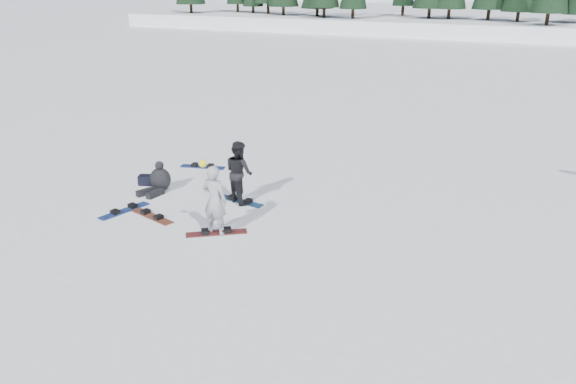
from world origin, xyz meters
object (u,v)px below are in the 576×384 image
object	(u,v)px
snowboard_loose_c	(203,167)
seated_rider	(159,180)
snowboarder_man	(239,172)
gear_bag	(146,180)
snowboarder_woman	(215,200)
snowboard_loose_a	(124,211)
snowboard_loose_b	(152,216)

from	to	relation	value
snowboard_loose_c	seated_rider	bearing A→B (deg)	-102.48
snowboarder_man	seated_rider	distance (m)	2.65
seated_rider	gear_bag	world-z (taller)	seated_rider
snowboarder_woman	snowboard_loose_a	xyz separation A→B (m)	(-3.02, 0.13, -0.88)
gear_bag	snowboard_loose_a	size ratio (longest dim) A/B	0.30
snowboard_loose_c	snowboard_loose_a	bearing A→B (deg)	-102.00
seated_rider	gear_bag	bearing A→B (deg)	174.36
snowboard_loose_b	snowboard_loose_a	world-z (taller)	same
snowboarder_man	snowboard_loose_c	world-z (taller)	snowboarder_man
snowboard_loose_c	snowboard_loose_b	bearing A→B (deg)	-89.27
snowboarder_woman	snowboard_loose_a	world-z (taller)	snowboarder_woman
snowboard_loose_a	seated_rider	bearing A→B (deg)	16.75
snowboard_loose_b	snowboarder_man	bearing A→B (deg)	66.80
snowboarder_woman	seated_rider	distance (m)	3.65
seated_rider	snowboard_loose_b	size ratio (longest dim) A/B	0.76
seated_rider	gear_bag	xyz separation A→B (m)	(-0.70, 0.26, -0.20)
seated_rider	snowboard_loose_b	bearing A→B (deg)	-43.97
snowboarder_man	snowboard_loose_a	xyz separation A→B (m)	(-2.48, -1.97, -0.87)
snowboarder_woman	snowboarder_man	size ratio (longest dim) A/B	1.08
snowboard_loose_a	snowboard_loose_c	bearing A→B (deg)	16.06
gear_bag	snowboard_loose_a	xyz separation A→B (m)	(0.79, -1.95, -0.14)
seated_rider	snowboard_loose_c	world-z (taller)	seated_rider
gear_bag	snowboard_loose_a	bearing A→B (deg)	-67.83
snowboarder_woman	snowboard_loose_b	size ratio (longest dim) A/B	1.28
snowboarder_man	snowboard_loose_a	distance (m)	3.29
snowboarder_man	snowboard_loose_b	bearing A→B (deg)	79.77
snowboarder_woman	snowboard_loose_b	bearing A→B (deg)	-3.26
snowboard_loose_c	gear_bag	bearing A→B (deg)	-120.59
snowboard_loose_b	gear_bag	bearing A→B (deg)	147.08
snowboard_loose_b	snowboard_loose_a	bearing A→B (deg)	-163.61
seated_rider	snowboard_loose_c	xyz separation A→B (m)	(-0.08, 2.39, -0.33)
snowboarder_woman	snowboarder_man	distance (m)	2.17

